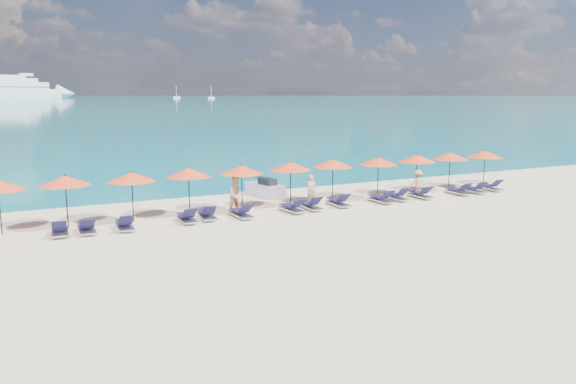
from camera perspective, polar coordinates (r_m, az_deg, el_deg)
name	(u,v)px	position (r m, az deg, el deg)	size (l,w,h in m)	color
ground	(320,232)	(23.07, 3.31, -4.11)	(1400.00, 1400.00, 0.00)	beige
sea	(19,98)	(679.54, -25.70, 8.62)	(1600.00, 1300.00, 0.01)	#1FA9B2
cruise_ship	(20,90)	(622.26, -25.59, 9.36)	(114.25, 57.67, 32.06)	white
sailboat_near	(176,97)	(562.55, -11.26, 9.44)	(6.71, 2.24, 12.29)	white
sailboat_far	(211,97)	(529.07, -7.80, 9.51)	(6.35, 2.12, 11.64)	white
jetski	(265,188)	(31.15, -2.31, 0.36)	(1.45, 2.82, 0.96)	silver
beachgoer_a	(312,191)	(27.92, 2.43, 0.11)	(0.60, 0.39, 1.64)	tan
beachgoer_b	(237,195)	(26.38, -5.25, -0.34)	(0.87, 0.50, 1.80)	tan
beachgoer_c	(418,183)	(31.53, 13.03, 0.87)	(0.96, 0.45, 1.49)	tan
umbrella_2	(65,181)	(25.22, -21.71, 1.08)	(2.10, 2.10, 2.28)	black
umbrella_3	(131,177)	(25.39, -15.62, 1.49)	(2.10, 2.10, 2.28)	black
umbrella_4	(188,172)	(26.23, -10.08, 1.97)	(2.10, 2.10, 2.28)	black
umbrella_5	(242,170)	(26.85, -4.73, 2.27)	(2.10, 2.10, 2.28)	black
umbrella_6	(291,166)	(28.05, 0.27, 2.64)	(2.10, 2.10, 2.28)	black
umbrella_7	(333,163)	(29.30, 4.58, 2.93)	(2.10, 2.10, 2.28)	black
umbrella_8	(378,161)	(30.53, 9.17, 3.12)	(2.10, 2.10, 2.28)	black
umbrella_9	(417,158)	(32.22, 12.98, 3.35)	(2.10, 2.10, 2.28)	black
umbrella_10	(450,156)	(33.97, 16.14, 3.55)	(2.10, 2.10, 2.28)	black
umbrella_11	(485,154)	(35.59, 19.38, 3.65)	(2.10, 2.10, 2.28)	black
lounger_3	(60,230)	(24.27, -22.18, -3.57)	(0.75, 1.74, 0.66)	silver
lounger_4	(87,227)	(24.27, -19.78, -3.41)	(0.65, 1.71, 0.66)	silver
lounger_5	(125,224)	(24.37, -16.26, -3.17)	(0.69, 1.73, 0.66)	silver
lounger_6	(187,217)	(25.10, -10.24, -2.54)	(0.68, 1.72, 0.66)	silver
lounger_7	(207,214)	(25.57, -8.23, -2.25)	(0.79, 1.75, 0.66)	silver
lounger_8	(241,213)	(25.70, -4.78, -2.11)	(0.69, 1.72, 0.66)	silver
lounger_9	(292,208)	(26.77, 0.40, -1.59)	(0.77, 1.75, 0.66)	silver
lounger_10	(311,205)	(27.38, 2.32, -1.33)	(0.71, 1.73, 0.66)	silver
lounger_11	(338,202)	(28.27, 5.14, -1.00)	(0.70, 1.73, 0.66)	silver
lounger_12	(381,198)	(29.45, 9.44, -0.65)	(0.67, 1.72, 0.66)	silver
lounger_13	(397,196)	(30.29, 10.98, -0.40)	(0.63, 1.70, 0.66)	silver
lounger_14	(420,194)	(31.17, 13.30, -0.19)	(0.68, 1.72, 0.66)	silver
lounger_15	(459,191)	(32.77, 16.93, 0.13)	(0.69, 1.73, 0.66)	silver
lounger_16	(474,189)	(33.59, 18.38, 0.29)	(0.73, 1.74, 0.66)	silver
lounger_17	(490,187)	(34.78, 19.88, 0.52)	(0.77, 1.75, 0.66)	silver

